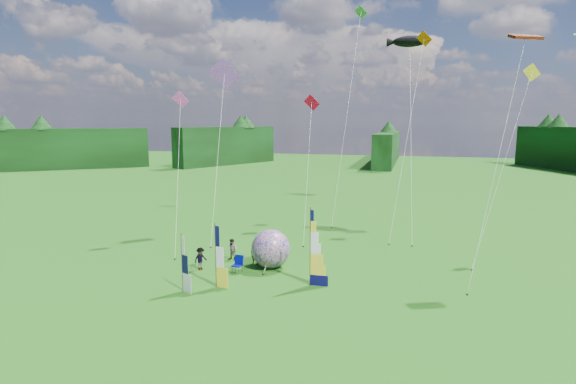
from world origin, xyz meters
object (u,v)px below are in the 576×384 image
(camp_chair, at_px, (237,264))
(kite_whale, at_px, (411,121))
(feather_banner_main, at_px, (310,248))
(spectator_d, at_px, (268,250))
(side_banner_left, at_px, (216,257))
(spectator_a, at_px, (255,252))
(bol_inflatable, at_px, (271,249))
(spectator_b, at_px, (232,250))
(side_banner_far, at_px, (182,263))
(spectator_c, at_px, (201,259))

(camp_chair, relative_size, kite_whale, 0.06)
(camp_chair, bearing_deg, kite_whale, 64.54)
(feather_banner_main, distance_m, spectator_d, 5.32)
(side_banner_left, height_order, spectator_a, side_banner_left)
(spectator_d, relative_size, kite_whale, 0.09)
(feather_banner_main, bearing_deg, bol_inflatable, 141.04)
(spectator_b, xyz_separation_m, camp_chair, (1.33, -2.37, -0.21))
(side_banner_far, bearing_deg, side_banner_left, 58.54)
(spectator_d, bearing_deg, bol_inflatable, 143.59)
(side_banner_far, relative_size, spectator_b, 2.13)
(feather_banner_main, xyz_separation_m, spectator_d, (-3.81, 3.43, -1.41))
(kite_whale, bearing_deg, spectator_c, -116.95)
(side_banner_far, distance_m, bol_inflatable, 6.54)
(spectator_d, distance_m, camp_chair, 2.87)
(feather_banner_main, xyz_separation_m, bol_inflatable, (-3.31, 2.50, -1.00))
(camp_chair, xyz_separation_m, kite_whale, (10.40, 16.26, 9.25))
(side_banner_far, relative_size, spectator_c, 2.19)
(kite_whale, bearing_deg, bol_inflatable, -109.02)
(side_banner_far, xyz_separation_m, spectator_a, (2.35, 5.84, -0.81))
(spectator_a, bearing_deg, camp_chair, -101.36)
(side_banner_far, relative_size, bol_inflatable, 1.27)
(side_banner_left, height_order, spectator_d, side_banner_left)
(feather_banner_main, bearing_deg, camp_chair, 168.41)
(feather_banner_main, height_order, side_banner_far, feather_banner_main)
(camp_chair, bearing_deg, spectator_a, 82.68)
(camp_chair, bearing_deg, feather_banner_main, -2.62)
(spectator_b, relative_size, camp_chair, 1.37)
(spectator_a, bearing_deg, bol_inflatable, -14.09)
(feather_banner_main, xyz_separation_m, kite_whale, (5.32, 17.13, 7.50))
(spectator_b, xyz_separation_m, spectator_d, (2.60, 0.18, 0.12))
(feather_banner_main, xyz_separation_m, spectator_b, (-6.42, 3.24, -1.53))
(feather_banner_main, relative_size, kite_whale, 0.24)
(side_banner_left, height_order, bol_inflatable, side_banner_left)
(side_banner_left, relative_size, kite_whale, 0.19)
(spectator_d, bearing_deg, spectator_a, 60.40)
(spectator_d, bearing_deg, kite_whale, -98.86)
(feather_banner_main, height_order, spectator_a, feather_banner_main)
(side_banner_left, distance_m, spectator_d, 5.56)
(feather_banner_main, height_order, spectator_c, feather_banner_main)
(side_banner_left, distance_m, kite_whale, 23.15)
(bol_inflatable, distance_m, spectator_a, 1.39)
(feather_banner_main, height_order, kite_whale, kite_whale)
(spectator_a, relative_size, spectator_c, 1.12)
(spectator_c, distance_m, kite_whale, 22.75)
(feather_banner_main, bearing_deg, side_banner_left, -162.69)
(side_banner_far, relative_size, kite_whale, 0.17)
(side_banner_far, height_order, spectator_d, side_banner_far)
(bol_inflatable, relative_size, camp_chair, 2.30)
(bol_inflatable, bearing_deg, spectator_b, 166.61)
(spectator_c, bearing_deg, feather_banner_main, -68.73)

